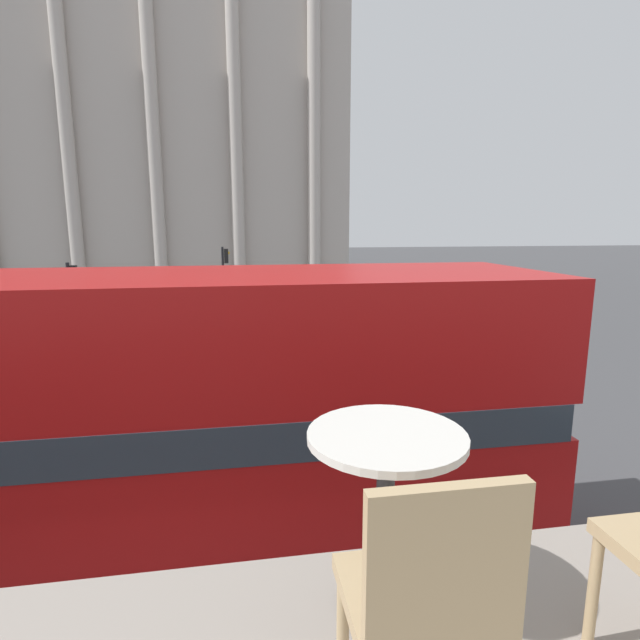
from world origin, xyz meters
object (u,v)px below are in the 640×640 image
at_px(pedestrian_blue, 126,305).
at_px(car_white, 395,309).
at_px(pedestrian_red, 8,356).
at_px(cafe_chair_0, 426,601).
at_px(car_black, 414,328).
at_px(plaza_building_left, 167,132).
at_px(traffic_light_mid, 73,296).
at_px(cafe_dining_table, 386,481).
at_px(double_decker_bus, 89,424).
at_px(traffic_light_far, 225,272).
at_px(pedestrian_grey, 108,279).

bearing_deg(pedestrian_blue, car_white, -82.10).
bearing_deg(pedestrian_red, cafe_chair_0, -36.74).
bearing_deg(car_black, plaza_building_left, -155.33).
height_order(traffic_light_mid, car_white, traffic_light_mid).
bearing_deg(cafe_dining_table, cafe_chair_0, -96.78).
xyz_separation_m(double_decker_bus, car_white, (9.26, 16.34, -1.58)).
bearing_deg(double_decker_bus, traffic_light_mid, 112.92).
bearing_deg(pedestrian_red, pedestrian_blue, 107.80).
relative_size(double_decker_bus, traffic_light_mid, 3.38).
xyz_separation_m(cafe_dining_table, car_white, (6.89, 20.79, -3.01)).
height_order(car_black, pedestrian_blue, pedestrian_blue).
distance_m(traffic_light_far, car_white, 8.61).
bearing_deg(traffic_light_far, double_decker_bus, -93.84).
bearing_deg(pedestrian_red, traffic_light_mid, 100.71).
xyz_separation_m(cafe_dining_table, car_black, (6.26, 16.48, -3.01)).
xyz_separation_m(double_decker_bus, traffic_light_far, (1.28, 19.12, 0.08)).
distance_m(cafe_chair_0, traffic_light_mid, 18.52).
relative_size(cafe_chair_0, pedestrian_grey, 0.51).
relative_size(cafe_chair_0, car_black, 0.22).
relative_size(cafe_chair_0, traffic_light_far, 0.25).
distance_m(plaza_building_left, pedestrian_blue, 23.14).
relative_size(cafe_chair_0, pedestrian_red, 0.57).
height_order(traffic_light_far, pedestrian_blue, traffic_light_far).
bearing_deg(cafe_dining_table, plaza_building_left, 97.61).
relative_size(cafe_dining_table, pedestrian_grey, 0.41).
bearing_deg(cafe_chair_0, traffic_light_mid, 110.01).
xyz_separation_m(car_white, pedestrian_grey, (-16.08, 13.44, 0.33)).
bearing_deg(pedestrian_red, pedestrian_grey, 122.57).
distance_m(plaza_building_left, pedestrian_grey, 14.56).
bearing_deg(pedestrian_grey, car_white, 83.84).
xyz_separation_m(traffic_light_mid, car_black, (12.46, -0.34, -1.53)).
bearing_deg(car_white, pedestrian_grey, 105.30).
xyz_separation_m(traffic_light_mid, car_white, (13.09, 3.97, -1.53)).
xyz_separation_m(cafe_chair_0, pedestrian_blue, (-5.61, 23.30, -2.77)).
distance_m(cafe_chair_0, traffic_light_far, 24.22).
xyz_separation_m(cafe_dining_table, plaza_building_left, (-5.73, 42.92, 8.47)).
bearing_deg(double_decker_bus, pedestrian_red, 123.13).
relative_size(double_decker_bus, cafe_dining_table, 15.65).
height_order(pedestrian_red, pedestrian_grey, pedestrian_grey).
bearing_deg(double_decker_bus, cafe_chair_0, -59.73).
distance_m(cafe_chair_0, car_white, 22.68).
bearing_deg(car_white, plaza_building_left, 84.90).
distance_m(double_decker_bus, pedestrian_grey, 30.58).
height_order(traffic_light_far, car_white, traffic_light_far).
relative_size(pedestrian_blue, pedestrian_grey, 0.91).
xyz_separation_m(car_black, pedestrian_blue, (-11.94, 6.23, 0.23)).
bearing_deg(car_black, traffic_light_far, -133.70).
xyz_separation_m(plaza_building_left, car_white, (12.63, -22.13, -11.49)).
bearing_deg(pedestrian_red, car_white, 53.93).
relative_size(cafe_dining_table, pedestrian_blue, 0.45).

